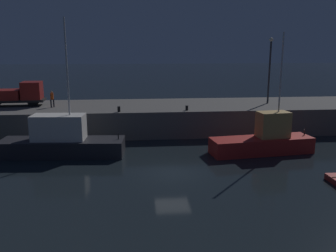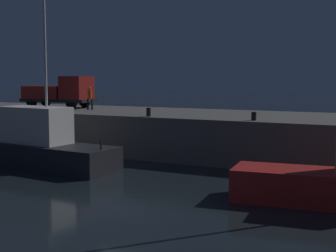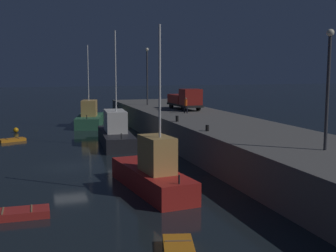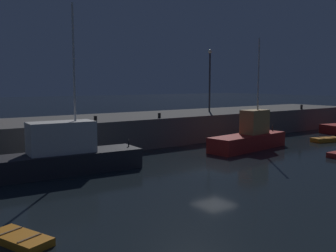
{
  "view_description": "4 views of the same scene",
  "coord_description": "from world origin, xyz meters",
  "px_view_note": "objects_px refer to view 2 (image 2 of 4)",
  "views": [
    {
      "loc": [
        -2.57,
        -24.31,
        8.98
      ],
      "look_at": [
        0.3,
        6.64,
        2.0
      ],
      "focal_mm": 38.44,
      "sensor_mm": 36.0,
      "label": 1
    },
    {
      "loc": [
        10.33,
        -15.25,
        5.06
      ],
      "look_at": [
        -0.72,
        6.14,
        2.63
      ],
      "focal_mm": 50.47,
      "sensor_mm": 36.0,
      "label": 2
    },
    {
      "loc": [
        33.89,
        -2.68,
        7.52
      ],
      "look_at": [
        -1.08,
        8.27,
        2.75
      ],
      "focal_mm": 46.92,
      "sensor_mm": 36.0,
      "label": 3
    },
    {
      "loc": [
        -17.73,
        -18.99,
        5.9
      ],
      "look_at": [
        1.35,
        7.35,
        2.29
      ],
      "focal_mm": 40.7,
      "sensor_mm": 36.0,
      "label": 4
    }
  ],
  "objects_px": {
    "fishing_boat_white": "(37,145)",
    "bollard_central": "(149,112)",
    "utility_truck": "(61,92)",
    "dockworker": "(90,97)",
    "bollard_east": "(254,116)"
  },
  "relations": [
    {
      "from": "fishing_boat_white",
      "to": "bollard_central",
      "type": "bearing_deg",
      "value": 46.77
    },
    {
      "from": "utility_truck",
      "to": "dockworker",
      "type": "distance_m",
      "value": 4.13
    },
    {
      "from": "utility_truck",
      "to": "bollard_east",
      "type": "height_order",
      "value": "utility_truck"
    },
    {
      "from": "utility_truck",
      "to": "dockworker",
      "type": "bearing_deg",
      "value": -18.92
    },
    {
      "from": "fishing_boat_white",
      "to": "bollard_east",
      "type": "height_order",
      "value": "fishing_boat_white"
    },
    {
      "from": "dockworker",
      "to": "bollard_east",
      "type": "relative_size",
      "value": 3.59
    },
    {
      "from": "fishing_boat_white",
      "to": "utility_truck",
      "type": "height_order",
      "value": "fishing_boat_white"
    },
    {
      "from": "dockworker",
      "to": "bollard_east",
      "type": "bearing_deg",
      "value": -12.81
    },
    {
      "from": "fishing_boat_white",
      "to": "bollard_east",
      "type": "distance_m",
      "value": 12.49
    },
    {
      "from": "dockworker",
      "to": "bollard_central",
      "type": "distance_m",
      "value": 7.76
    },
    {
      "from": "utility_truck",
      "to": "bollard_central",
      "type": "height_order",
      "value": "utility_truck"
    },
    {
      "from": "bollard_east",
      "to": "fishing_boat_white",
      "type": "bearing_deg",
      "value": -155.44
    },
    {
      "from": "dockworker",
      "to": "fishing_boat_white",
      "type": "bearing_deg",
      "value": -73.96
    },
    {
      "from": "utility_truck",
      "to": "bollard_central",
      "type": "distance_m",
      "value": 11.87
    },
    {
      "from": "bollard_central",
      "to": "utility_truck",
      "type": "bearing_deg",
      "value": 156.7
    }
  ]
}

